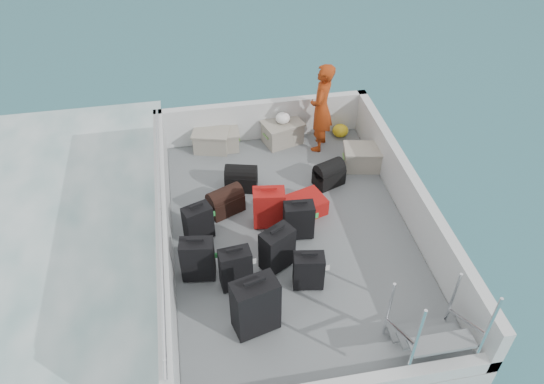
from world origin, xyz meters
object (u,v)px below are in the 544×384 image
Objects in this scene: suitcase_3 at (255,307)px; crate_0 at (212,141)px; suitcase_6 at (309,271)px; crate_1 at (223,141)px; suitcase_0 at (236,269)px; suitcase_2 at (198,223)px; suitcase_5 at (269,208)px; crate_3 at (362,158)px; suitcase_4 at (277,249)px; suitcase_7 at (299,221)px; crate_2 at (283,133)px; suitcase_1 at (198,260)px; passenger at (321,108)px; suitcase_8 at (302,206)px.

suitcase_3 is 3.66m from crate_0.
suitcase_6 is 1.02× the size of crate_1.
suitcase_0 is 0.91m from suitcase_6.
suitcase_5 is (1.00, 0.10, 0.03)m from suitcase_2.
crate_3 is (2.34, -0.92, 0.01)m from crate_0.
suitcase_6 is at bearing -79.95° from suitcase_4.
suitcase_7 is 0.94× the size of crate_2.
suitcase_3 reaches higher than suitcase_7.
suitcase_6 is (1.34, -0.39, -0.05)m from suitcase_1.
crate_2 is at bearing 59.25° from suitcase_3.
suitcase_1 is (-0.45, 0.23, 0.01)m from suitcase_0.
suitcase_3 is at bearing 2.35° from passenger.
crate_3 is (1.71, 1.03, -0.13)m from suitcase_5.
suitcase_6 is at bearing 19.40° from suitcase_3.
crate_2 is at bearing 67.27° from suitcase_1.
suitcase_1 is 1.40m from suitcase_6.
suitcase_8 is 1.49m from crate_3.
suitcase_5 is at bearing -6.49° from passenger.
crate_2 is (0.07, 1.81, 0.05)m from suitcase_8.
suitcase_4 is 1.10m from suitcase_8.
suitcase_6 is 1.35m from suitcase_8.
suitcase_3 is 1.00m from suitcase_4.
suitcase_7 reaches higher than crate_1.
suitcase_4 is at bearing -56.78° from suitcase_2.
crate_0 reaches higher than suitcase_8.
suitcase_0 is at bearing -138.25° from crate_3.
suitcase_5 is at bearing -15.04° from suitcase_2.
suitcase_1 is 0.41× the size of passenger.
crate_1 is at bearing 110.30° from suitcase_5.
passenger is (0.58, -0.24, 0.58)m from crate_2.
suitcase_0 is at bearing -89.42° from crate_0.
suitcase_3 is 1.29× the size of crate_2.
suitcase_1 is 2.82m from crate_1.
suitcase_6 is at bearing -122.54° from crate_3.
crate_3 is 1.05m from passenger.
suitcase_4 is 1.03× the size of suitcase_5.
crate_3 is at bearing 16.59° from suitcase_4.
passenger reaches higher than suitcase_7.
suitcase_8 is at bearing -92.12° from crate_2.
crate_3 is at bearing 41.56° from suitcase_1.
passenger is at bearing -40.47° from suitcase_8.
suitcase_3 is 1.24× the size of suitcase_4.
suitcase_2 is 1.19m from suitcase_4.
crate_3 is (2.16, -0.92, 0.02)m from crate_1.
suitcase_4 reaches higher than crate_1.
suitcase_0 is 3.21m from crate_2.
suitcase_0 is 1.01× the size of crate_2.
suitcase_8 is 1.81m from passenger.
suitcase_3 reaches higher than suitcase_6.
suitcase_0 is 1.07× the size of crate_3.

